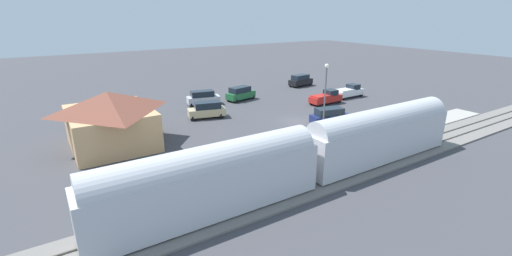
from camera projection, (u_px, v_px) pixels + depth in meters
ground_plane at (297, 122)px, 45.36m from camera, size 200.00×200.00×0.00m
railway_track at (386, 156)px, 34.16m from camera, size 4.80×70.00×0.30m
platform at (355, 144)px, 37.33m from camera, size 3.20×46.00×0.30m
passenger_train at (309, 152)px, 28.04m from camera, size 2.93×34.56×4.98m
station_building at (110, 118)px, 36.32m from camera, size 10.39×8.82×5.89m
pedestrian_on_platform at (374, 127)px, 39.29m from camera, size 0.36×0.36×1.71m
suv_silver at (203, 98)px, 53.10m from camera, size 2.93×5.20×2.22m
pickup_red at (326, 97)px, 53.77m from camera, size 2.05×5.43×2.14m
suv_green at (240, 93)px, 55.99m from camera, size 2.98×5.21×2.22m
suv_navy at (330, 116)px, 43.66m from camera, size 3.05×5.22×2.22m
pickup_white at (349, 91)px, 57.90m from camera, size 2.11×5.45×2.14m
suv_tan at (207, 110)px, 46.56m from camera, size 3.10×5.23×2.22m
suv_black at (301, 80)px, 66.60m from camera, size 2.61×5.12×2.22m
light_pole_near_platform at (325, 94)px, 36.78m from camera, size 0.44×0.44×8.57m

